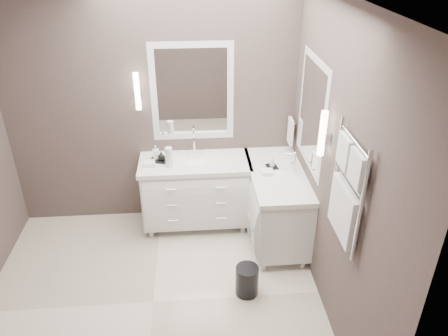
{
  "coord_description": "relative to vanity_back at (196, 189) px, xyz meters",
  "views": [
    {
      "loc": [
        0.43,
        -3.05,
        3.13
      ],
      "look_at": [
        0.73,
        0.7,
        1.04
      ],
      "focal_mm": 35.0,
      "sensor_mm": 36.0,
      "label": 1
    }
  ],
  "objects": [
    {
      "name": "wall_front",
      "position": [
        -0.45,
        -2.73,
        0.86
      ],
      "size": [
        3.2,
        0.01,
        2.7
      ],
      "primitive_type": "cube",
      "color": "#4A3D3B",
      "rests_on": "floor"
    },
    {
      "name": "floor",
      "position": [
        -0.45,
        -1.23,
        -0.49
      ],
      "size": [
        3.2,
        3.0,
        0.01
      ],
      "primitive_type": "cube",
      "color": "silver",
      "rests_on": "ground"
    },
    {
      "name": "vanity_back",
      "position": [
        0.0,
        0.0,
        0.0
      ],
      "size": [
        1.24,
        0.59,
        0.97
      ],
      "color": "white",
      "rests_on": "floor"
    },
    {
      "name": "soap_bottle_a",
      "position": [
        -0.43,
        0.05,
        0.47
      ],
      "size": [
        0.08,
        0.08,
        0.15
      ],
      "primitive_type": "imported",
      "rotation": [
        0.0,
        0.0,
        0.13
      ],
      "color": "white",
      "rests_on": "amenity_tray_back"
    },
    {
      "name": "towel_bar_corner",
      "position": [
        1.09,
        0.13,
        0.63
      ],
      "size": [
        0.03,
        0.22,
        0.3
      ],
      "color": "white",
      "rests_on": "wall_right"
    },
    {
      "name": "vanity_right",
      "position": [
        0.88,
        -0.33,
        0.0
      ],
      "size": [
        0.59,
        1.24,
        0.97
      ],
      "color": "white",
      "rests_on": "floor"
    },
    {
      "name": "water_bottle",
      "position": [
        -0.28,
        -0.1,
        0.48
      ],
      "size": [
        0.08,
        0.08,
        0.22
      ],
      "primitive_type": "cylinder",
      "rotation": [
        0.0,
        0.0,
        0.01
      ],
      "color": "silver",
      "rests_on": "vanity_back"
    },
    {
      "name": "mirror_back",
      "position": [
        -0.0,
        0.26,
        1.06
      ],
      "size": [
        0.9,
        0.02,
        1.1
      ],
      "color": "white",
      "rests_on": "wall_back"
    },
    {
      "name": "soap_bottle_b",
      "position": [
        -0.37,
        0.0,
        0.44
      ],
      "size": [
        0.08,
        0.08,
        0.1
      ],
      "primitive_type": "imported",
      "rotation": [
        0.0,
        0.0,
        0.06
      ],
      "color": "black",
      "rests_on": "amenity_tray_back"
    },
    {
      "name": "amenity_tray_back",
      "position": [
        -0.4,
        0.03,
        0.38
      ],
      "size": [
        0.21,
        0.18,
        0.03
      ],
      "primitive_type": "cube",
      "rotation": [
        0.0,
        0.0,
        -0.28
      ],
      "color": "black",
      "rests_on": "vanity_back"
    },
    {
      "name": "amenity_tray_right",
      "position": [
        0.82,
        -0.23,
        0.38
      ],
      "size": [
        0.13,
        0.16,
        0.02
      ],
      "primitive_type": "cube",
      "rotation": [
        0.0,
        0.0,
        0.16
      ],
      "color": "black",
      "rests_on": "vanity_right"
    },
    {
      "name": "wall_right",
      "position": [
        1.15,
        -1.23,
        0.86
      ],
      "size": [
        0.01,
        3.0,
        2.7
      ],
      "primitive_type": "cube",
      "color": "#4A3D3B",
      "rests_on": "floor"
    },
    {
      "name": "wall_back",
      "position": [
        -0.45,
        0.28,
        0.86
      ],
      "size": [
        3.2,
        0.01,
        2.7
      ],
      "primitive_type": "cube",
      "color": "#4A3D3B",
      "rests_on": "floor"
    },
    {
      "name": "soap_bottle_c",
      "position": [
        0.82,
        -0.23,
        0.46
      ],
      "size": [
        0.05,
        0.06,
        0.14
      ],
      "primitive_type": "imported",
      "rotation": [
        0.0,
        0.0,
        -0.0
      ],
      "color": "white",
      "rests_on": "amenity_tray_right"
    },
    {
      "name": "waste_bin",
      "position": [
        0.45,
        -1.17,
        -0.33
      ],
      "size": [
        0.25,
        0.25,
        0.31
      ],
      "primitive_type": "cylinder",
      "rotation": [
        0.0,
        0.0,
        -0.12
      ],
      "color": "black",
      "rests_on": "floor"
    },
    {
      "name": "ceiling",
      "position": [
        -0.45,
        -1.23,
        2.22
      ],
      "size": [
        3.2,
        3.0,
        0.01
      ],
      "primitive_type": "cube",
      "color": "white",
      "rests_on": "wall_back"
    },
    {
      "name": "sconce_back",
      "position": [
        -0.58,
        0.2,
        1.11
      ],
      "size": [
        0.06,
        0.06,
        0.4
      ],
      "color": "white",
      "rests_on": "wall_back"
    },
    {
      "name": "towel_ladder",
      "position": [
        1.1,
        -1.63,
        0.91
      ],
      "size": [
        0.06,
        0.58,
        0.9
      ],
      "color": "white",
      "rests_on": "wall_right"
    },
    {
      "name": "sconce_right",
      "position": [
        1.08,
        -1.01,
        1.11
      ],
      "size": [
        0.06,
        0.06,
        0.4
      ],
      "color": "white",
      "rests_on": "wall_right"
    },
    {
      "name": "mirror_right",
      "position": [
        1.14,
        -0.43,
        1.06
      ],
      "size": [
        0.02,
        0.9,
        1.1
      ],
      "color": "white",
      "rests_on": "wall_right"
    }
  ]
}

